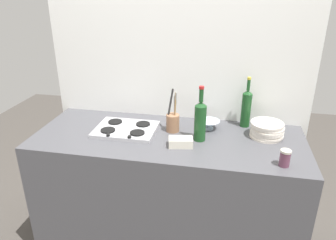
# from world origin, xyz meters

# --- Properties ---
(ground_plane) EXTENTS (6.00, 6.00, 0.00)m
(ground_plane) POSITION_xyz_m (0.00, 0.00, 0.00)
(ground_plane) COLOR #47423D
(ground_plane) RESTS_ON ground
(counter_block) EXTENTS (1.80, 0.70, 0.90)m
(counter_block) POSITION_xyz_m (0.00, 0.00, 0.45)
(counter_block) COLOR #4C4C51
(counter_block) RESTS_ON ground
(backsplash_panel) EXTENTS (1.90, 0.06, 2.12)m
(backsplash_panel) POSITION_xyz_m (0.00, 0.38, 1.06)
(backsplash_panel) COLOR white
(backsplash_panel) RESTS_ON ground
(stovetop_hob) EXTENTS (0.41, 0.32, 0.04)m
(stovetop_hob) POSITION_xyz_m (-0.30, 0.03, 0.91)
(stovetop_hob) COLOR #B2B2B7
(stovetop_hob) RESTS_ON counter_block
(plate_stack) EXTENTS (0.22, 0.22, 0.10)m
(plate_stack) POSITION_xyz_m (0.64, 0.12, 0.95)
(plate_stack) COLOR silver
(plate_stack) RESTS_ON counter_block
(wine_bottle_leftmost) EXTENTS (0.08, 0.08, 0.36)m
(wine_bottle_leftmost) POSITION_xyz_m (0.21, -0.01, 1.04)
(wine_bottle_leftmost) COLOR #19471E
(wine_bottle_leftmost) RESTS_ON counter_block
(wine_bottle_mid_left) EXTENTS (0.07, 0.07, 0.36)m
(wine_bottle_mid_left) POSITION_xyz_m (0.50, 0.28, 1.04)
(wine_bottle_mid_left) COLOR #19471E
(wine_bottle_mid_left) RESTS_ON counter_block
(mixing_bowl) EXTENTS (0.16, 0.16, 0.06)m
(mixing_bowl) POSITION_xyz_m (0.25, 0.17, 0.94)
(mixing_bowl) COLOR silver
(mixing_bowl) RESTS_ON counter_block
(butter_dish) EXTENTS (0.16, 0.11, 0.06)m
(butter_dish) POSITION_xyz_m (0.10, -0.12, 0.93)
(butter_dish) COLOR silver
(butter_dish) RESTS_ON counter_block
(utensil_crock) EXTENTS (0.09, 0.09, 0.30)m
(utensil_crock) POSITION_xyz_m (0.01, 0.09, 0.97)
(utensil_crock) COLOR #996B4C
(utensil_crock) RESTS_ON counter_block
(condiment_jar_front) EXTENTS (0.06, 0.06, 0.10)m
(condiment_jar_front) POSITION_xyz_m (0.71, -0.24, 0.95)
(condiment_jar_front) COLOR #66384C
(condiment_jar_front) RESTS_ON counter_block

